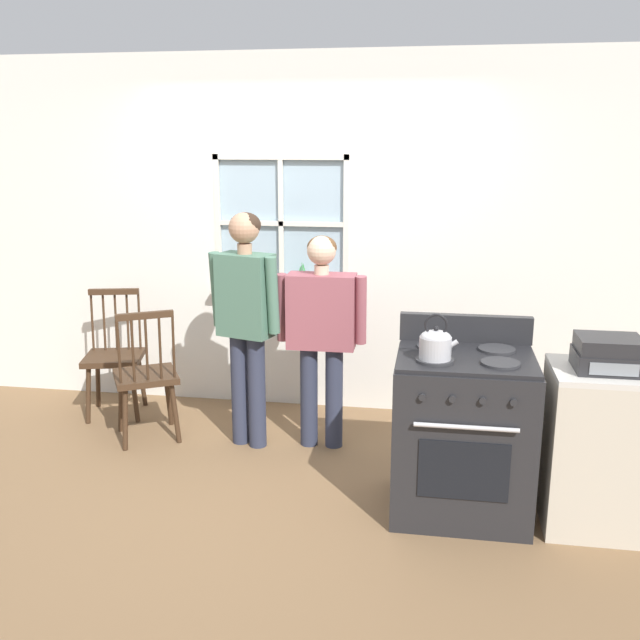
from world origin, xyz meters
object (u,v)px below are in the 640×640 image
chair_by_window (146,378)px  side_counter (598,448)px  chair_near_wall (114,357)px  stove (462,432)px  potted_plant (302,281)px  person_elderly_left (246,308)px  kettle (436,343)px  person_teen_center (322,322)px  stereo (609,354)px

chair_by_window → side_counter: size_ratio=1.07×
chair_near_wall → stove: (2.59, -1.08, 0.02)m
stove → potted_plant: (-1.19, 1.45, 0.55)m
person_elderly_left → potted_plant: person_elderly_left is taller
chair_near_wall → chair_by_window: bearing=-57.6°
chair_near_wall → side_counter: (3.31, -1.13, -0.00)m
potted_plant → stove: bearing=-50.6°
kettle → chair_near_wall: bearing=153.3°
person_elderly_left → kettle: size_ratio=6.53×
person_teen_center → kettle: bearing=-50.2°
chair_by_window → potted_plant: size_ratio=3.93×
kettle → side_counter: size_ratio=0.27×
chair_by_window → person_teen_center: 1.31m
person_elderly_left → stove: (1.43, -0.69, -0.50)m
chair_by_window → potted_plant: 1.37m
chair_by_window → person_elderly_left: (0.73, 0.02, 0.52)m
chair_near_wall → kettle: kettle is taller
kettle → stereo: bearing=4.2°
potted_plant → stereo: (1.91, -1.51, -0.03)m
kettle → stereo: (0.89, 0.07, -0.04)m
person_teen_center → chair_by_window: bearing=-177.0°
chair_near_wall → person_teen_center: person_teen_center is taller
person_elderly_left → stove: 1.66m
stove → kettle: kettle is taller
person_elderly_left → stereo: person_elderly_left is taller
person_teen_center → potted_plant: size_ratio=5.99×
chair_near_wall → kettle: 2.76m
kettle → stereo: kettle is taller
chair_near_wall → potted_plant: (1.40, 0.36, 0.57)m
chair_near_wall → person_elderly_left: (1.16, -0.40, 0.52)m
person_teen_center → potted_plant: 0.76m
kettle → side_counter: kettle is taller
person_teen_center → chair_near_wall: bearing=167.8°
side_counter → chair_by_window: bearing=166.1°
chair_by_window → kettle: 2.22m
person_teen_center → stove: person_teen_center is taller
chair_near_wall → stereo: size_ratio=2.82×
person_elderly_left → potted_plant: (0.24, 0.76, 0.05)m
stove → stereo: bearing=-5.3°
person_teen_center → potted_plant: bearing=110.0°
stereo → person_teen_center: bearing=153.6°
person_elderly_left → potted_plant: 0.80m
potted_plant → stereo: 2.44m
chair_near_wall → potted_plant: 1.55m
person_elderly_left → person_teen_center: size_ratio=1.10×
chair_near_wall → stereo: stereo is taller
person_elderly_left → side_counter: person_elderly_left is taller
kettle → chair_by_window: bearing=158.1°
chair_by_window → stove: stove is taller
person_teen_center → kettle: 1.17m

